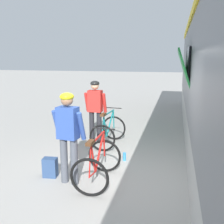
{
  "coord_description": "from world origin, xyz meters",
  "views": [
    {
      "loc": [
        1.11,
        -4.59,
        2.38
      ],
      "look_at": [
        -0.41,
        1.47,
        1.05
      ],
      "focal_mm": 40.97,
      "sensor_mm": 36.0,
      "label": 1
    }
  ],
  "objects_px": {
    "bicycle_near_teal": "(108,131)",
    "bicycle_far_red": "(98,163)",
    "cyclist_far_in_blue": "(68,130)",
    "cyclist_near_in_red": "(95,106)",
    "water_bottle_near_the_bikes": "(124,157)",
    "backpack_on_platform": "(50,167)"
  },
  "relations": [
    {
      "from": "bicycle_far_red",
      "to": "backpack_on_platform",
      "type": "distance_m",
      "value": 1.03
    },
    {
      "from": "cyclist_far_in_blue",
      "to": "bicycle_near_teal",
      "type": "relative_size",
      "value": 1.59
    },
    {
      "from": "cyclist_near_in_red",
      "to": "water_bottle_near_the_bikes",
      "type": "height_order",
      "value": "cyclist_near_in_red"
    },
    {
      "from": "cyclist_near_in_red",
      "to": "backpack_on_platform",
      "type": "bearing_deg",
      "value": -95.66
    },
    {
      "from": "bicycle_far_red",
      "to": "water_bottle_near_the_bikes",
      "type": "height_order",
      "value": "bicycle_far_red"
    },
    {
      "from": "cyclist_near_in_red",
      "to": "bicycle_near_teal",
      "type": "distance_m",
      "value": 0.79
    },
    {
      "from": "cyclist_far_in_blue",
      "to": "water_bottle_near_the_bikes",
      "type": "height_order",
      "value": "cyclist_far_in_blue"
    },
    {
      "from": "bicycle_far_red",
      "to": "water_bottle_near_the_bikes",
      "type": "relative_size",
      "value": 5.58
    },
    {
      "from": "cyclist_far_in_blue",
      "to": "bicycle_near_teal",
      "type": "height_order",
      "value": "cyclist_far_in_blue"
    },
    {
      "from": "cyclist_near_in_red",
      "to": "backpack_on_platform",
      "type": "relative_size",
      "value": 4.4
    },
    {
      "from": "cyclist_near_in_red",
      "to": "bicycle_far_red",
      "type": "height_order",
      "value": "cyclist_near_in_red"
    },
    {
      "from": "cyclist_near_in_red",
      "to": "bicycle_far_red",
      "type": "bearing_deg",
      "value": -71.37
    },
    {
      "from": "cyclist_near_in_red",
      "to": "bicycle_near_teal",
      "type": "xyz_separation_m",
      "value": [
        0.42,
        -0.15,
        -0.65
      ]
    },
    {
      "from": "cyclist_far_in_blue",
      "to": "water_bottle_near_the_bikes",
      "type": "relative_size",
      "value": 9.11
    },
    {
      "from": "backpack_on_platform",
      "to": "bicycle_far_red",
      "type": "bearing_deg",
      "value": -7.37
    },
    {
      "from": "cyclist_near_in_red",
      "to": "water_bottle_near_the_bikes",
      "type": "xyz_separation_m",
      "value": [
        1.07,
        -1.12,
        -0.96
      ]
    },
    {
      "from": "bicycle_near_teal",
      "to": "cyclist_near_in_red",
      "type": "bearing_deg",
      "value": 160.32
    },
    {
      "from": "bicycle_near_teal",
      "to": "bicycle_far_red",
      "type": "xyz_separation_m",
      "value": [
        0.37,
        -2.18,
        0.0
      ]
    },
    {
      "from": "cyclist_far_in_blue",
      "to": "bicycle_far_red",
      "type": "xyz_separation_m",
      "value": [
        0.53,
        0.12,
        -0.65
      ]
    },
    {
      "from": "cyclist_far_in_blue",
      "to": "bicycle_near_teal",
      "type": "distance_m",
      "value": 2.4
    },
    {
      "from": "cyclist_far_in_blue",
      "to": "bicycle_far_red",
      "type": "height_order",
      "value": "cyclist_far_in_blue"
    },
    {
      "from": "backpack_on_platform",
      "to": "cyclist_far_in_blue",
      "type": "bearing_deg",
      "value": -22.33
    }
  ]
}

